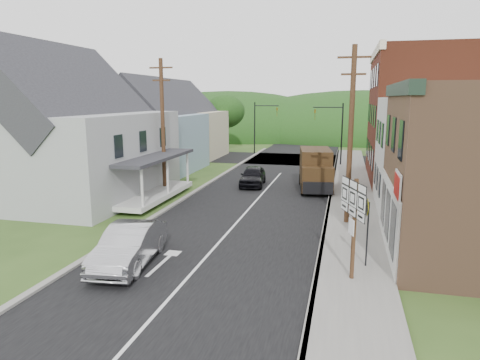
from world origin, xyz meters
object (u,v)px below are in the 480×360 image
Objects in this scene: delivery_van at (316,170)px; route_sign_cluster at (353,215)px; silver_sedan at (129,246)px; warning_sign at (367,223)px; dark_sedan at (253,176)px.

route_sign_cluster is at bearing -89.35° from delivery_van.
silver_sedan is 1.79× the size of warning_sign.
route_sign_cluster reaches higher than dark_sedan.
dark_sedan is at bearing 167.27° from delivery_van.
silver_sedan reaches higher than dark_sedan.
delivery_van reaches higher than warning_sign.
route_sign_cluster is (6.99, -15.89, 1.77)m from dark_sedan.
route_sign_cluster is at bearing -116.24° from warning_sign.
delivery_van is (6.05, 15.92, 0.67)m from silver_sedan.
dark_sedan is 1.58× the size of warning_sign.
route_sign_cluster is 1.35× the size of warning_sign.
route_sign_cluster reaches higher than delivery_van.
warning_sign is (0.56, 1.34, -0.63)m from route_sign_cluster.
dark_sedan is 16.43m from warning_sign.
route_sign_cluster is (8.39, 0.41, 1.70)m from silver_sedan.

